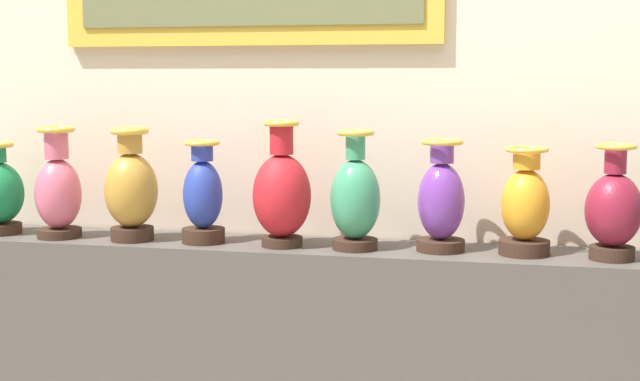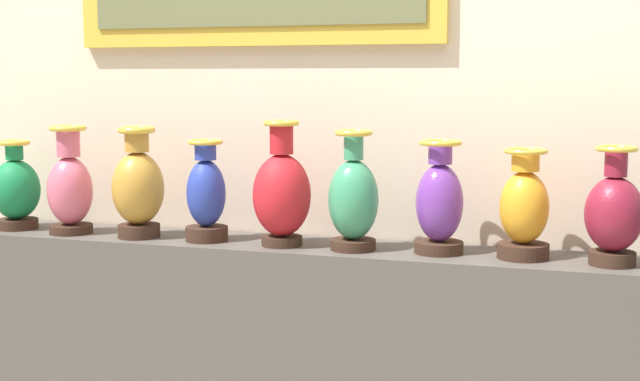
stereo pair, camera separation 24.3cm
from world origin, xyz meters
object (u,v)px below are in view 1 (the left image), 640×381
Objects in this scene: vase_violet at (441,202)px; vase_amber at (525,207)px; vase_cobalt at (203,198)px; vase_jade at (355,199)px; vase_burgundy at (613,210)px; vase_rose at (58,191)px; vase_ochre at (131,190)px; vase_crimson at (282,194)px.

vase_violet is 1.06× the size of vase_amber.
vase_violet is (0.72, 0.03, 0.01)m from vase_cobalt.
vase_burgundy is (0.72, 0.01, -0.01)m from vase_jade.
vase_rose is 0.25m from vase_ochre.
vase_amber is at bearing -0.64° from vase_violet.
vase_violet is at bearing 1.91° from vase_rose.
vase_jade is at bearing -0.31° from vase_cobalt.
vase_burgundy reaches higher than vase_amber.
vase_jade reaches higher than vase_violet.
vase_rose is 0.99× the size of vase_jade.
vase_violet is (0.95, 0.04, -0.01)m from vase_ochre.
vase_cobalt is 0.83× the size of vase_crimson.
vase_crimson is 0.71m from vase_amber.
vase_rose reaches higher than vase_violet.
vase_cobalt is 0.96× the size of vase_violet.
vase_amber is at bearing 1.40° from vase_cobalt.
vase_burgundy is (0.24, -0.02, 0.00)m from vase_amber.
vase_cobalt is at bearing -178.60° from vase_amber.
vase_crimson reaches higher than vase_jade.
vase_crimson is at bearing -179.52° from vase_jade.
vase_crimson is 1.16× the size of vase_violet.
vase_jade reaches higher than vase_cobalt.
vase_amber is (1.43, 0.04, -0.01)m from vase_rose.
vase_cobalt is (0.23, 0.01, -0.02)m from vase_ochre.
vase_jade is 0.72m from vase_burgundy.
vase_rose is 1.19m from vase_violet.
vase_violet is (1.19, 0.04, -0.00)m from vase_rose.
vase_crimson reaches higher than vase_burgundy.
vase_ochre is at bearing -178.31° from vase_amber.
vase_jade is at bearing 0.48° from vase_crimson.
vase_jade is at bearing -173.41° from vase_violet.
vase_jade is 1.14× the size of vase_amber.
vase_amber is at bearing 1.69° from vase_ochre.
vase_crimson is (0.72, 0.01, 0.01)m from vase_rose.
vase_rose is 0.73m from vase_crimson.
vase_cobalt is 0.47m from vase_jade.
vase_cobalt is 1.19m from vase_burgundy.
vase_crimson is (0.25, -0.00, 0.02)m from vase_cobalt.
vase_crimson reaches higher than vase_amber.
vase_crimson reaches higher than vase_ochre.
vase_ochre is 1.12× the size of vase_cobalt.
vase_violet is at bearing 3.71° from vase_crimson.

